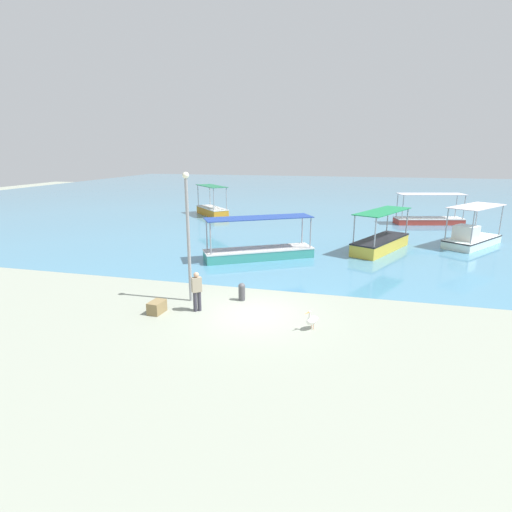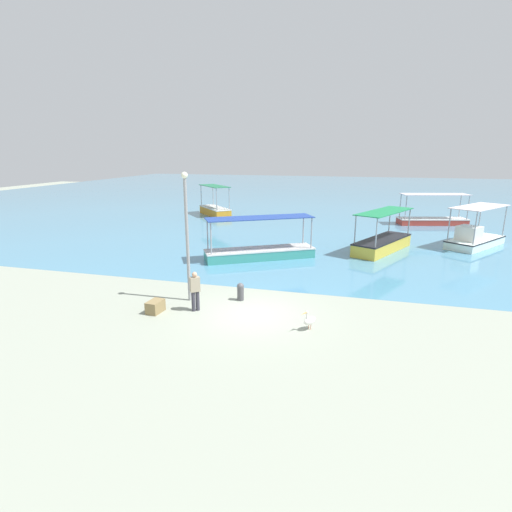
{
  "view_description": "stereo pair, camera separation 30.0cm",
  "coord_description": "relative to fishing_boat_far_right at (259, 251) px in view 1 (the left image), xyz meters",
  "views": [
    {
      "loc": [
        3.73,
        -14.74,
        6.48
      ],
      "look_at": [
        -1.32,
        5.4,
        0.99
      ],
      "focal_mm": 28.0,
      "sensor_mm": 36.0,
      "label": 1
    },
    {
      "loc": [
        4.02,
        -14.66,
        6.48
      ],
      "look_at": [
        -1.32,
        5.4,
        0.99
      ],
      "focal_mm": 28.0,
      "sensor_mm": 36.0,
      "label": 2
    }
  ],
  "objects": [
    {
      "name": "ground",
      "position": [
        1.91,
        -8.52,
        -0.51
      ],
      "size": [
        120.0,
        120.0,
        0.0
      ],
      "primitive_type": "plane",
      "color": "gray"
    },
    {
      "name": "fishing_boat_far_right",
      "position": [
        0.0,
        0.0,
        0.0
      ],
      "size": [
        6.67,
        4.8,
        2.58
      ],
      "color": "teal",
      "rests_on": "harbor_water"
    },
    {
      "name": "fishing_boat_near_left",
      "position": [
        12.18,
        15.6,
        -0.01
      ],
      "size": [
        6.26,
        3.17,
        2.74
      ],
      "color": "#C13B30",
      "rests_on": "harbor_water"
    },
    {
      "name": "fishing_boat_outer",
      "position": [
        -8.78,
        15.52,
        0.08
      ],
      "size": [
        4.48,
        4.66,
        3.03
      ],
      "color": "orange",
      "rests_on": "harbor_water"
    },
    {
      "name": "cargo_crate",
      "position": [
        -2.05,
        -9.38,
        -0.26
      ],
      "size": [
        0.57,
        0.82,
        0.5
      ],
      "primitive_type": "cube",
      "rotation": [
        0.0,
        0.0,
        4.63
      ],
      "color": "olive",
      "rests_on": "ground"
    },
    {
      "name": "lamp_post",
      "position": [
        -1.25,
        -7.73,
        2.67
      ],
      "size": [
        0.28,
        0.28,
        5.64
      ],
      "color": "gray",
      "rests_on": "ground"
    },
    {
      "name": "pelican",
      "position": [
        4.32,
        -9.4,
        -0.13
      ],
      "size": [
        0.56,
        0.72,
        0.8
      ],
      "color": "#E0997A",
      "rests_on": "ground"
    },
    {
      "name": "harbor_water",
      "position": [
        1.91,
        39.48,
        -0.5
      ],
      "size": [
        110.0,
        90.0,
        0.0
      ],
      "primitive_type": "cube",
      "color": "teal",
      "rests_on": "ground"
    },
    {
      "name": "fisherman_standing",
      "position": [
        -0.51,
        -8.78,
        0.4
      ],
      "size": [
        0.45,
        0.42,
        1.69
      ],
      "color": "#373642",
      "rests_on": "ground"
    },
    {
      "name": "fishing_boat_near_right",
      "position": [
        13.61,
        6.87,
        0.11
      ],
      "size": [
        4.66,
        5.33,
        2.8
      ],
      "color": "white",
      "rests_on": "harbor_water"
    },
    {
      "name": "fishing_boat_far_left",
      "position": [
        7.4,
        3.95,
        0.07
      ],
      "size": [
        4.04,
        5.88,
        2.67
      ],
      "color": "gold",
      "rests_on": "harbor_water"
    },
    {
      "name": "mooring_bollard",
      "position": [
        0.95,
        -7.14,
        -0.08
      ],
      "size": [
        0.31,
        0.31,
        0.8
      ],
      "color": "#47474C",
      "rests_on": "ground"
    }
  ]
}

